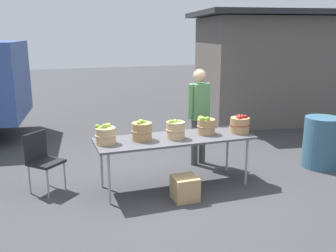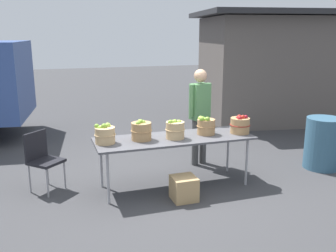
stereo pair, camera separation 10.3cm
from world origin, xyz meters
name	(u,v)px [view 1 (the left image)]	position (x,y,z in m)	size (l,w,h in m)	color
ground_plane	(175,186)	(0.00, 0.00, 0.00)	(40.00, 40.00, 0.00)	#38383A
market_table	(175,140)	(0.00, 0.00, 0.71)	(2.30, 0.76, 0.75)	#4C4C51
apple_basket_green_0	(106,135)	(-1.00, 0.02, 0.88)	(0.29, 0.29, 0.28)	tan
apple_basket_green_1	(142,131)	(-0.48, 0.03, 0.89)	(0.30, 0.30, 0.30)	#A87F51
apple_basket_green_2	(176,130)	(-0.01, -0.05, 0.88)	(0.28, 0.28, 0.29)	tan
apple_basket_green_3	(206,126)	(0.50, 0.03, 0.88)	(0.28, 0.28, 0.28)	#A87F51
apple_basket_red_0	(240,124)	(1.02, -0.08, 0.88)	(0.31, 0.31, 0.29)	#A87F51
vendor_adult	(199,109)	(0.72, 0.78, 0.97)	(0.42, 0.29, 1.64)	#3F3F3F
food_kiosk	(262,66)	(3.72, 3.51, 1.38)	(3.94, 3.46, 2.74)	#59514C
folding_chair	(42,157)	(-1.84, 0.46, 0.51)	(0.57, 0.57, 0.86)	black
trash_barrel	(321,142)	(2.61, -0.04, 0.43)	(0.59, 0.59, 0.86)	#335972
produce_crate	(185,188)	(-0.03, -0.49, 0.16)	(0.33, 0.33, 0.33)	tan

